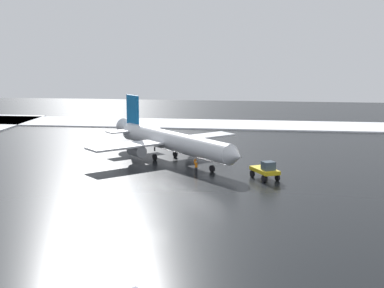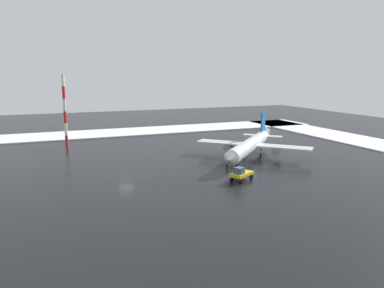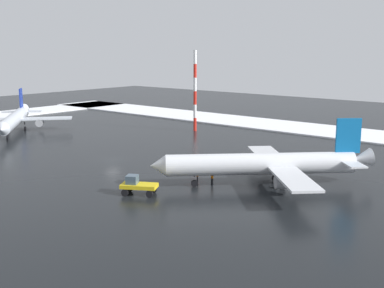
% 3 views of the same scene
% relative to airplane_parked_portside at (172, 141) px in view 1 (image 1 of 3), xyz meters
% --- Properties ---
extents(ground_plane, '(240.00, 240.00, 0.00)m').
position_rel_airplane_parked_portside_xyz_m(ground_plane, '(27.97, 3.12, -3.02)').
color(ground_plane, black).
extents(snow_bank_left, '(14.00, 116.00, 0.30)m').
position_rel_airplane_parked_portside_xyz_m(snow_bank_left, '(-39.03, 3.12, -2.87)').
color(snow_bank_left, white).
rests_on(snow_bank_left, ground_plane).
extents(airplane_parked_portside, '(24.29, 23.88, 9.14)m').
position_rel_airplane_parked_portside_xyz_m(airplane_parked_portside, '(0.00, 0.00, 0.00)').
color(airplane_parked_portside, silver).
rests_on(airplane_parked_portside, ground_plane).
extents(pushback_tug, '(5.09, 4.17, 2.50)m').
position_rel_airplane_parked_portside_xyz_m(pushback_tug, '(10.41, 14.23, -1.74)').
color(pushback_tug, gold).
rests_on(pushback_tug, ground_plane).
extents(ground_crew_by_nose_gear, '(0.36, 0.36, 1.71)m').
position_rel_airplane_parked_portside_xyz_m(ground_crew_by_nose_gear, '(8.16, 4.77, -2.05)').
color(ground_crew_by_nose_gear, black).
rests_on(ground_crew_by_nose_gear, ground_plane).
extents(ground_crew_beside_wing, '(0.36, 0.36, 1.71)m').
position_rel_airplane_parked_portside_xyz_m(ground_crew_beside_wing, '(5.89, 4.34, -2.05)').
color(ground_crew_beside_wing, black).
rests_on(ground_crew_beside_wing, ground_plane).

